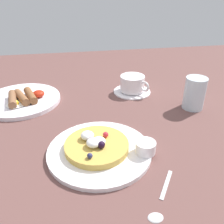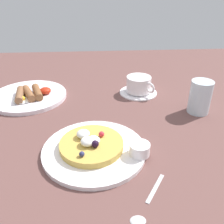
# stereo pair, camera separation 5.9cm
# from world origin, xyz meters

# --- Properties ---
(ground_plane) EXTENTS (1.84, 1.59, 0.03)m
(ground_plane) POSITION_xyz_m (0.00, 0.00, -0.01)
(ground_plane) COLOR brown
(pancake_plate) EXTENTS (0.25, 0.25, 0.01)m
(pancake_plate) POSITION_xyz_m (-0.05, -0.09, 0.01)
(pancake_plate) COLOR white
(pancake_plate) RESTS_ON ground_plane
(pancake_with_berries) EXTENTS (0.15, 0.15, 0.04)m
(pancake_with_berries) POSITION_xyz_m (-0.06, -0.09, 0.02)
(pancake_with_berries) COLOR gold
(pancake_with_berries) RESTS_ON pancake_plate
(syrup_ramekin) EXTENTS (0.05, 0.05, 0.03)m
(syrup_ramekin) POSITION_xyz_m (0.06, -0.12, 0.03)
(syrup_ramekin) COLOR white
(syrup_ramekin) RESTS_ON pancake_plate
(breakfast_plate) EXTENTS (0.26, 0.26, 0.01)m
(breakfast_plate) POSITION_xyz_m (-0.27, 0.22, 0.01)
(breakfast_plate) COLOR white
(breakfast_plate) RESTS_ON ground_plane
(fried_breakfast) EXTENTS (0.12, 0.12, 0.03)m
(fried_breakfast) POSITION_xyz_m (-0.26, 0.20, 0.02)
(fried_breakfast) COLOR brown
(fried_breakfast) RESTS_ON breakfast_plate
(coffee_saucer) EXTENTS (0.13, 0.13, 0.01)m
(coffee_saucer) POSITION_xyz_m (0.11, 0.23, 0.00)
(coffee_saucer) COLOR white
(coffee_saucer) RESTS_ON ground_plane
(coffee_cup) EXTENTS (0.09, 0.10, 0.05)m
(coffee_cup) POSITION_xyz_m (0.11, 0.23, 0.04)
(coffee_cup) COLOR white
(coffee_cup) RESTS_ON coffee_saucer
(teaspoon) EXTENTS (0.09, 0.12, 0.01)m
(teaspoon) POSITION_xyz_m (0.04, -0.26, 0.00)
(teaspoon) COLOR silver
(teaspoon) RESTS_ON ground_plane
(water_glass) EXTENTS (0.07, 0.07, 0.10)m
(water_glass) POSITION_xyz_m (0.27, 0.09, 0.05)
(water_glass) COLOR silver
(water_glass) RESTS_ON ground_plane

